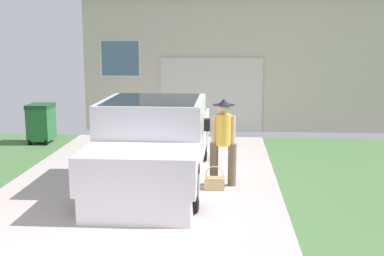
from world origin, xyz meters
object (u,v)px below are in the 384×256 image
at_px(person_with_hat, 223,138).
at_px(house_with_garage, 244,51).
at_px(pickup_truck, 155,146).
at_px(wheeled_trash_bin, 41,122).
at_px(handbag, 215,182).

xyz_separation_m(person_with_hat, house_with_garage, (0.64, 8.30, 1.39)).
distance_m(pickup_truck, person_with_hat, 1.33).
relative_size(pickup_truck, wheeled_trash_bin, 5.25).
relative_size(person_with_hat, wheeled_trash_bin, 1.59).
height_order(handbag, wheeled_trash_bin, wheeled_trash_bin).
bearing_deg(wheeled_trash_bin, person_with_hat, -35.34).
bearing_deg(handbag, pickup_truck, 162.79).
distance_m(pickup_truck, wheeled_trash_bin, 4.87).
bearing_deg(wheeled_trash_bin, pickup_truck, -43.52).
xyz_separation_m(handbag, wheeled_trash_bin, (-4.69, 3.71, 0.43)).
distance_m(pickup_truck, house_with_garage, 8.59).
distance_m(handbag, house_with_garage, 8.88).
bearing_deg(wheeled_trash_bin, house_with_garage, 41.63).
bearing_deg(person_with_hat, pickup_truck, 0.16).
bearing_deg(wheeled_trash_bin, handbag, -38.33).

